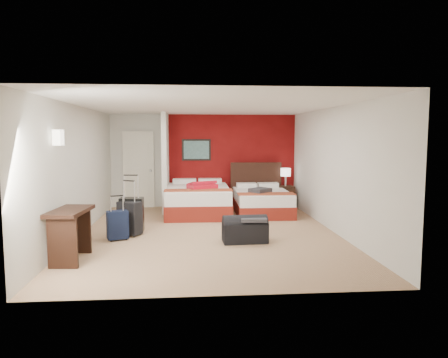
{
  "coord_description": "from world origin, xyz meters",
  "views": [
    {
      "loc": [
        -0.36,
        -8.08,
        1.92
      ],
      "look_at": [
        0.36,
        0.8,
        1.0
      ],
      "focal_mm": 33.36,
      "sensor_mm": 36.0,
      "label": 1
    }
  ],
  "objects": [
    {
      "name": "suitcase_black",
      "position": [
        -1.53,
        0.17,
        0.34
      ],
      "size": [
        0.46,
        0.3,
        0.68
      ],
      "primitive_type": "cube",
      "rotation": [
        0.0,
        0.0,
        -0.04
      ],
      "color": "black",
      "rests_on": "ground"
    },
    {
      "name": "desk",
      "position": [
        -2.22,
        -1.62,
        0.4
      ],
      "size": [
        0.57,
        1.0,
        0.8
      ],
      "primitive_type": "cube",
      "rotation": [
        0.0,
        0.0,
        -0.09
      ],
      "color": "black",
      "rests_on": "ground"
    },
    {
      "name": "duffel_bag",
      "position": [
        0.61,
        -0.72,
        0.2
      ],
      "size": [
        0.82,
        0.47,
        0.4
      ],
      "primitive_type": "cube",
      "rotation": [
        0.0,
        0.0,
        0.05
      ],
      "color": "black",
      "rests_on": "ground"
    },
    {
      "name": "partition_wall",
      "position": [
        -1.0,
        2.61,
        1.25
      ],
      "size": [
        0.12,
        1.2,
        2.5
      ],
      "primitive_type": "cube",
      "color": "silver",
      "rests_on": "ground"
    },
    {
      "name": "nightstand",
      "position": [
        2.18,
        2.83,
        0.29
      ],
      "size": [
        0.44,
        0.44,
        0.59
      ],
      "primitive_type": "cube",
      "rotation": [
        0.0,
        0.0,
        0.04
      ],
      "color": "black",
      "rests_on": "ground"
    },
    {
      "name": "suitcase_charcoal",
      "position": [
        -1.55,
        -0.02,
        0.31
      ],
      "size": [
        0.5,
        0.44,
        0.63
      ],
      "primitive_type": "cube",
      "rotation": [
        0.0,
        0.0,
        -0.52
      ],
      "color": "black",
      "rests_on": "ground"
    },
    {
      "name": "red_suitcase_open",
      "position": [
        -0.09,
        2.05,
        0.72
      ],
      "size": [
        0.94,
        1.08,
        0.11
      ],
      "primitive_type": "cube",
      "rotation": [
        0.0,
        0.0,
        0.4
      ],
      "color": "red",
      "rests_on": "bed_left"
    },
    {
      "name": "table_lamp",
      "position": [
        2.18,
        2.83,
        0.83
      ],
      "size": [
        0.29,
        0.29,
        0.48
      ],
      "primitive_type": "cylinder",
      "rotation": [
        0.0,
        0.0,
        0.08
      ],
      "color": "silver",
      "rests_on": "nightstand"
    },
    {
      "name": "jacket_draped",
      "position": [
        0.76,
        -0.77,
        0.43
      ],
      "size": [
        0.48,
        0.41,
        0.06
      ],
      "primitive_type": "cube",
      "rotation": [
        0.0,
        0.0,
        -0.07
      ],
      "color": "#3D3C41",
      "rests_on": "duffel_bag"
    },
    {
      "name": "ground",
      "position": [
        0.0,
        0.0,
        0.0
      ],
      "size": [
        6.5,
        6.5,
        0.0
      ],
      "primitive_type": "plane",
      "color": "tan",
      "rests_on": "ground"
    },
    {
      "name": "suitcase_navy",
      "position": [
        -1.72,
        -0.39,
        0.26
      ],
      "size": [
        0.43,
        0.34,
        0.52
      ],
      "primitive_type": "cube",
      "rotation": [
        0.0,
        0.0,
        0.36
      ],
      "color": "black",
      "rests_on": "ground"
    },
    {
      "name": "jacket_bundle",
      "position": [
        1.3,
        1.72,
        0.62
      ],
      "size": [
        0.59,
        0.58,
        0.11
      ],
      "primitive_type": "cube",
      "rotation": [
        0.0,
        0.0,
        0.69
      ],
      "color": "#38383D",
      "rests_on": "bed_right"
    },
    {
      "name": "red_accent_panel",
      "position": [
        0.75,
        3.23,
        1.25
      ],
      "size": [
        3.5,
        0.04,
        2.5
      ],
      "primitive_type": "cube",
      "color": "maroon",
      "rests_on": "ground"
    },
    {
      "name": "entry_door",
      "position": [
        -1.75,
        3.2,
        1.02
      ],
      "size": [
        0.82,
        0.06,
        2.05
      ],
      "primitive_type": "cube",
      "color": "silver",
      "rests_on": "ground"
    },
    {
      "name": "bed_right",
      "position": [
        1.4,
        2.02,
        0.28
      ],
      "size": [
        1.34,
        1.9,
        0.56
      ],
      "primitive_type": "cube",
      "rotation": [
        0.0,
        0.0,
        -0.01
      ],
      "color": "white",
      "rests_on": "ground"
    },
    {
      "name": "bed_left",
      "position": [
        -0.19,
        2.15,
        0.33
      ],
      "size": [
        1.56,
        2.22,
        0.66
      ],
      "primitive_type": "cube",
      "rotation": [
        0.0,
        0.0,
        -0.0
      ],
      "color": "silver",
      "rests_on": "ground"
    },
    {
      "name": "room_walls",
      "position": [
        -1.4,
        1.42,
        1.26
      ],
      "size": [
        5.02,
        6.52,
        2.5
      ],
      "color": "silver",
      "rests_on": "ground"
    }
  ]
}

